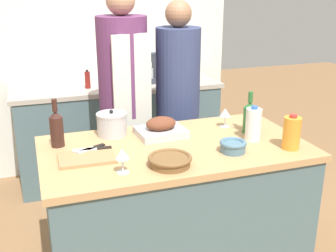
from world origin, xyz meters
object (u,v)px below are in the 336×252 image
Objects in this scene: condiment_bottle_short at (88,80)px; wicker_basket at (170,160)px; condiment_bottle_tall at (186,66)px; person_cook_aproned at (124,96)px; stand_mixer at (149,71)px; roasting_pan at (161,129)px; juice_jug at (292,133)px; mixing_bowl at (233,146)px; cutting_board at (87,158)px; wine_glass_left at (225,113)px; knife_paring at (92,148)px; knife_chef at (94,149)px; wine_glass_right at (122,155)px; milk_jug at (253,124)px; stock_pot at (112,124)px; wine_bottle_green at (249,117)px; wine_bottle_dark at (57,128)px; person_cook_guest at (178,100)px.

wicker_basket is at bearing -85.01° from condiment_bottle_short.
condiment_bottle_tall is 1.21m from person_cook_aproned.
stand_mixer is at bearing 76.92° from wicker_basket.
roasting_pan is 0.78m from juice_jug.
person_cook_aproned is at bearing 109.17° from mixing_bowl.
cutting_board is 1.16m from juice_jug.
wine_glass_left is at bearing 3.30° from roasting_pan.
person_cook_aproned is (0.38, 0.82, 0.06)m from knife_paring.
knife_chef is (0.05, 0.09, 0.01)m from cutting_board.
condiment_bottle_tall is at bearing 61.21° from wine_glass_right.
mixing_bowl is at bearing -146.52° from milk_jug.
milk_jug is 1.70× the size of wine_glass_left.
wicker_basket is 0.58m from stock_pot.
wine_bottle_green reaches higher than wicker_basket.
wine_bottle_dark is at bearing 166.27° from milk_jug.
condiment_bottle_short reaches higher than knife_paring.
wine_bottle_green is 0.95m from wine_glass_right.
juice_jug is 0.73× the size of stand_mixer.
wine_glass_left is (0.54, 0.47, 0.06)m from wicker_basket.
milk_jug is 0.76× the size of stand_mixer.
milk_jug is 0.12× the size of person_cook_aproned.
cutting_board is at bearing -174.53° from wine_bottle_green.
wine_bottle_green reaches higher than condiment_bottle_short.
roasting_pan is at bearing 78.17° from wicker_basket.
mixing_bowl is at bearing -103.32° from condiment_bottle_tall.
wine_glass_right is 1.18m from person_cook_aproned.
stand_mixer reaches higher than cutting_board.
wicker_basket is 1.13× the size of juice_jug.
wine_bottle_green reaches higher than milk_jug.
roasting_pan is 0.18× the size of person_cook_guest.
roasting_pan is at bearing 15.21° from knife_paring.
cutting_board is 1.05m from wine_bottle_green.
wine_bottle_dark is 2.28× the size of wine_glass_left.
juice_jug is 0.99m from wine_glass_right.
condiment_bottle_short is at bearing 82.69° from knife_chef.
stock_pot is 0.63m from person_cook_aproned.
milk_jug is at bearing -64.84° from condiment_bottle_short.
wine_bottle_dark is (-1.17, 0.15, 0.01)m from wine_bottle_green.
wine_bottle_dark is 2.08m from condiment_bottle_tall.
condiment_bottle_tall is at bearing 54.36° from stock_pot.
cutting_board is 0.10m from knife_chef.
mixing_bowl is (0.59, -0.49, -0.04)m from stock_pot.
person_cook_aproned reaches higher than wine_glass_right.
wine_glass_left is (0.94, 0.25, 0.08)m from cutting_board.
cutting_board is at bearing -130.11° from person_cook_guest.
knife_chef is at bearing -122.78° from stock_pot.
knife_chef is 1.70m from stand_mixer.
juice_jug reaches higher than cutting_board.
juice_jug is at bearing -34.49° from roasting_pan.
milk_jug is (0.20, 0.13, 0.06)m from mixing_bowl.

